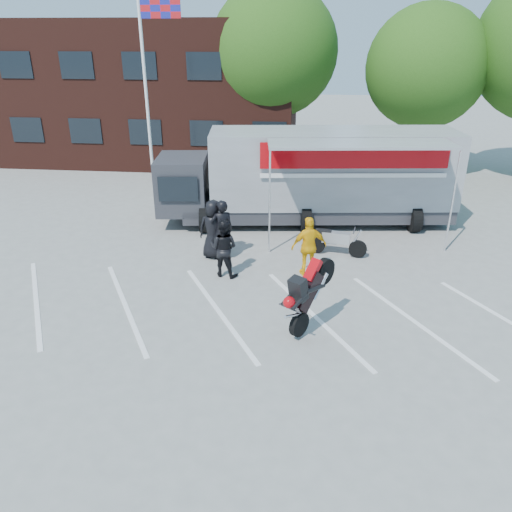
% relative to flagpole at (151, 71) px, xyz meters
% --- Properties ---
extents(ground, '(100.00, 100.00, 0.00)m').
position_rel_flagpole_xyz_m(ground, '(6.24, -10.00, -5.05)').
color(ground, gray).
rests_on(ground, ground).
extents(parking_bay_lines, '(18.09, 13.33, 0.01)m').
position_rel_flagpole_xyz_m(parking_bay_lines, '(6.24, -9.00, -5.05)').
color(parking_bay_lines, white).
rests_on(parking_bay_lines, ground).
extents(office_building, '(18.00, 8.00, 7.00)m').
position_rel_flagpole_xyz_m(office_building, '(-3.76, 8.00, -1.55)').
color(office_building, '#401B14').
rests_on(office_building, ground).
extents(flagpole, '(1.61, 0.12, 8.00)m').
position_rel_flagpole_xyz_m(flagpole, '(0.00, 0.00, 0.00)').
color(flagpole, white).
rests_on(flagpole, ground).
extents(tree_left, '(6.12, 6.12, 8.64)m').
position_rel_flagpole_xyz_m(tree_left, '(4.24, 6.00, 0.51)').
color(tree_left, '#382314').
rests_on(tree_left, ground).
extents(tree_mid, '(5.44, 5.44, 7.68)m').
position_rel_flagpole_xyz_m(tree_mid, '(11.24, 5.00, -0.11)').
color(tree_mid, '#382314').
rests_on(tree_mid, ground).
extents(transporter_truck, '(10.92, 6.18, 3.31)m').
position_rel_flagpole_xyz_m(transporter_truck, '(6.48, -2.25, -5.05)').
color(transporter_truck, '#9B9DA3').
rests_on(transporter_truck, ground).
extents(parked_motorcycle, '(1.96, 0.93, 0.98)m').
position_rel_flagpole_xyz_m(parked_motorcycle, '(7.13, -5.21, -5.05)').
color(parked_motorcycle, '#BCBCC1').
rests_on(parked_motorcycle, ground).
extents(stunt_bike_rider, '(1.57, 1.77, 1.92)m').
position_rel_flagpole_xyz_m(stunt_bike_rider, '(6.47, -9.49, -5.05)').
color(stunt_bike_rider, black).
rests_on(stunt_bike_rider, ground).
extents(spectator_leather_a, '(0.91, 0.60, 1.83)m').
position_rel_flagpole_xyz_m(spectator_leather_a, '(3.35, -5.77, -4.14)').
color(spectator_leather_a, black).
rests_on(spectator_leather_a, ground).
extents(spectator_leather_b, '(0.80, 0.67, 1.88)m').
position_rel_flagpole_xyz_m(spectator_leather_b, '(3.63, -5.87, -4.11)').
color(spectator_leather_b, black).
rests_on(spectator_leather_b, ground).
extents(spectator_leather_c, '(0.95, 0.82, 1.68)m').
position_rel_flagpole_xyz_m(spectator_leather_c, '(3.88, -6.98, -4.21)').
color(spectator_leather_c, black).
rests_on(spectator_leather_c, ground).
extents(spectator_hivis, '(1.10, 0.71, 1.74)m').
position_rel_flagpole_xyz_m(spectator_hivis, '(6.26, -6.69, -4.18)').
color(spectator_hivis, yellow).
rests_on(spectator_hivis, ground).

